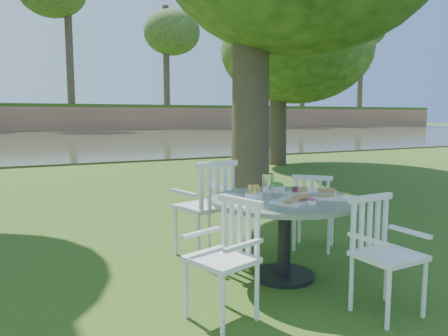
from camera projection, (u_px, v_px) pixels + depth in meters
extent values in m
plane|color=#1E3C0C|center=(232.00, 242.00, 5.06)|extent=(140.00, 140.00, 0.00)
cylinder|color=black|center=(283.00, 275.00, 3.97)|extent=(0.56, 0.56, 0.04)
cylinder|color=black|center=(284.00, 238.00, 3.93)|extent=(0.12, 0.12, 0.65)
cylinder|color=slate|center=(285.00, 200.00, 3.89)|extent=(1.32, 1.32, 0.04)
cylinder|color=white|center=(332.00, 228.00, 4.92)|extent=(0.03, 0.03, 0.41)
cylinder|color=white|center=(300.00, 225.00, 5.04)|extent=(0.03, 0.03, 0.41)
cylinder|color=white|center=(329.00, 235.00, 4.61)|extent=(0.03, 0.03, 0.41)
cylinder|color=white|center=(294.00, 232.00, 4.74)|extent=(0.03, 0.03, 0.41)
cube|color=white|center=(314.00, 210.00, 4.80)|extent=(0.57, 0.57, 0.04)
cube|color=white|center=(312.00, 196.00, 4.61)|extent=(0.32, 0.33, 0.42)
cylinder|color=white|center=(209.00, 225.00, 4.88)|extent=(0.04, 0.04, 0.50)
cylinder|color=white|center=(176.00, 232.00, 4.60)|extent=(0.04, 0.04, 0.50)
cylinder|color=white|center=(232.00, 232.00, 4.58)|extent=(0.04, 0.04, 0.50)
cylinder|color=white|center=(198.00, 240.00, 4.29)|extent=(0.04, 0.04, 0.50)
cube|color=white|center=(204.00, 207.00, 4.55)|extent=(0.60, 0.57, 0.04)
cube|color=white|center=(217.00, 187.00, 4.36)|extent=(0.51, 0.16, 0.51)
cylinder|color=white|center=(186.00, 290.00, 3.16)|extent=(0.03, 0.03, 0.43)
cylinder|color=white|center=(223.00, 306.00, 2.89)|extent=(0.03, 0.03, 0.43)
cylinder|color=white|center=(220.00, 277.00, 3.39)|extent=(0.03, 0.03, 0.43)
cylinder|color=white|center=(257.00, 291.00, 3.12)|extent=(0.03, 0.03, 0.43)
cube|color=white|center=(221.00, 259.00, 3.11)|extent=(0.51, 0.53, 0.04)
cube|color=white|center=(240.00, 227.00, 3.22)|extent=(0.17, 0.43, 0.44)
cylinder|color=white|center=(388.00, 300.00, 2.98)|extent=(0.03, 0.03, 0.43)
cylinder|color=white|center=(424.00, 289.00, 3.17)|extent=(0.03, 0.03, 0.43)
cylinder|color=white|center=(351.00, 283.00, 3.28)|extent=(0.03, 0.03, 0.43)
cylinder|color=white|center=(386.00, 274.00, 3.46)|extent=(0.03, 0.03, 0.43)
cube|color=white|center=(389.00, 256.00, 3.19)|extent=(0.45, 0.42, 0.04)
cube|color=white|center=(370.00, 224.00, 3.33)|extent=(0.44, 0.06, 0.44)
cube|color=white|center=(295.00, 200.00, 3.75)|extent=(0.52, 0.44, 0.02)
cube|color=white|center=(336.00, 198.00, 3.87)|extent=(0.40, 0.35, 0.01)
cube|color=white|center=(303.00, 192.00, 4.18)|extent=(0.42, 0.31, 0.02)
cylinder|color=white|center=(248.00, 206.00, 3.53)|extent=(0.25, 0.25, 0.01)
cylinder|color=white|center=(231.00, 196.00, 3.95)|extent=(0.24, 0.24, 0.01)
cylinder|color=white|center=(254.00, 196.00, 3.80)|extent=(0.16, 0.16, 0.06)
cylinder|color=white|center=(276.00, 188.00, 4.24)|extent=(0.17, 0.17, 0.06)
cylinder|color=silver|center=(268.00, 185.00, 3.96)|extent=(0.10, 0.10, 0.21)
cylinder|color=white|center=(295.00, 186.00, 4.00)|extent=(0.06, 0.06, 0.18)
cylinder|color=white|center=(270.00, 191.00, 3.97)|extent=(0.06, 0.06, 0.10)
cylinder|color=white|center=(268.00, 194.00, 3.83)|extent=(0.06, 0.06, 0.10)
cylinder|color=white|center=(312.00, 202.00, 3.63)|extent=(0.07, 0.07, 0.03)
cylinder|color=white|center=(346.00, 196.00, 3.89)|extent=(0.07, 0.07, 0.03)
cylinder|color=white|center=(333.00, 194.00, 4.03)|extent=(0.07, 0.07, 0.03)
cylinder|color=white|center=(247.00, 206.00, 3.47)|extent=(0.07, 0.07, 0.03)
ellipsoid|color=#203C13|center=(279.00, 50.00, 12.70)|extent=(3.59, 3.59, 2.51)
cube|color=#363821|center=(48.00, 140.00, 25.44)|extent=(100.00, 28.00, 0.12)
cube|color=#956045|center=(31.00, 119.00, 39.04)|extent=(100.00, 3.00, 2.20)
cube|color=#1E3C0C|center=(26.00, 107.00, 45.53)|extent=(100.00, 18.00, 0.30)
cylinder|color=black|center=(82.00, 40.00, 42.13)|extent=(0.70, 0.70, 13.00)
ellipsoid|color=#203C13|center=(81.00, 5.00, 41.74)|extent=(5.60, 5.60, 4.48)
cylinder|color=black|center=(170.00, 46.00, 46.17)|extent=(0.70, 0.70, 13.00)
ellipsoid|color=#203C13|center=(170.00, 15.00, 45.78)|extent=(5.60, 5.60, 4.48)
cylinder|color=black|center=(244.00, 52.00, 50.20)|extent=(0.70, 0.70, 13.00)
ellipsoid|color=#203C13|center=(244.00, 23.00, 49.81)|extent=(5.60, 5.60, 4.48)
cylinder|color=black|center=(307.00, 57.00, 54.23)|extent=(0.70, 0.70, 13.00)
ellipsoid|color=#203C13|center=(308.00, 30.00, 53.84)|extent=(5.60, 5.60, 4.48)
cylinder|color=black|center=(362.00, 61.00, 58.26)|extent=(0.70, 0.70, 13.00)
ellipsoid|color=#203C13|center=(363.00, 36.00, 57.87)|extent=(5.60, 5.60, 4.48)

